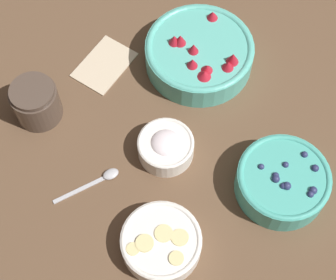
{
  "coord_description": "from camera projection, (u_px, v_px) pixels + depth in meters",
  "views": [
    {
      "loc": [
        -0.4,
        -0.41,
        1.01
      ],
      "look_at": [
        -0.1,
        -0.01,
        0.04
      ],
      "focal_mm": 60.0,
      "sensor_mm": 36.0,
      "label": 1
    }
  ],
  "objects": [
    {
      "name": "jar_chocolate",
      "position": [
        36.0,
        103.0,
        1.13
      ],
      "size": [
        0.1,
        0.1,
        0.09
      ],
      "color": "#4C3D33",
      "rests_on": "ground_plane"
    },
    {
      "name": "ground_plane",
      "position": [
        205.0,
        121.0,
        1.15
      ],
      "size": [
        4.0,
        4.0,
        0.0
      ],
      "primitive_type": "plane",
      "color": "brown"
    },
    {
      "name": "napkin",
      "position": [
        104.0,
        64.0,
        1.21
      ],
      "size": [
        0.15,
        0.13,
        0.01
      ],
      "color": "beige",
      "rests_on": "ground_plane"
    },
    {
      "name": "bowl_cream",
      "position": [
        166.0,
        146.0,
        1.1
      ],
      "size": [
        0.11,
        0.11,
        0.05
      ],
      "color": "white",
      "rests_on": "ground_plane"
    },
    {
      "name": "bowl_bananas",
      "position": [
        161.0,
        242.0,
        1.01
      ],
      "size": [
        0.15,
        0.15,
        0.05
      ],
      "color": "white",
      "rests_on": "ground_plane"
    },
    {
      "name": "bowl_strawberries",
      "position": [
        199.0,
        53.0,
        1.19
      ],
      "size": [
        0.23,
        0.23,
        0.08
      ],
      "color": "#56B7A8",
      "rests_on": "ground_plane"
    },
    {
      "name": "bowl_blueberries",
      "position": [
        283.0,
        181.0,
        1.05
      ],
      "size": [
        0.18,
        0.18,
        0.07
      ],
      "color": "#47AD9E",
      "rests_on": "ground_plane"
    },
    {
      "name": "spoon",
      "position": [
        99.0,
        180.0,
        1.09
      ],
      "size": [
        0.14,
        0.03,
        0.01
      ],
      "color": "#B2B2B7",
      "rests_on": "ground_plane"
    }
  ]
}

